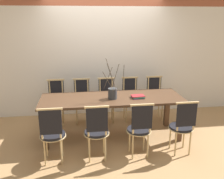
{
  "coord_description": "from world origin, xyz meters",
  "views": [
    {
      "loc": [
        -0.57,
        -4.19,
        2.15
      ],
      "look_at": [
        0.0,
        0.0,
        0.91
      ],
      "focal_mm": 40.0,
      "sensor_mm": 36.0,
      "label": 1
    }
  ],
  "objects": [
    {
      "name": "chair_far_right",
      "position": [
        0.5,
        0.75,
        0.5
      ],
      "size": [
        0.39,
        0.39,
        0.92
      ],
      "rotation": [
        0.0,
        0.0,
        3.14
      ],
      "color": "black",
      "rests_on": "ground_plane"
    },
    {
      "name": "chair_far_leftend",
      "position": [
        -1.05,
        0.75,
        0.5
      ],
      "size": [
        0.39,
        0.39,
        0.92
      ],
      "rotation": [
        0.0,
        0.0,
        3.14
      ],
      "color": "black",
      "rests_on": "ground_plane"
    },
    {
      "name": "chair_near_center",
      "position": [
        0.33,
        -0.75,
        0.5
      ],
      "size": [
        0.39,
        0.39,
        0.92
      ],
      "color": "black",
      "rests_on": "ground_plane"
    },
    {
      "name": "ground_plane",
      "position": [
        0.0,
        0.0,
        0.0
      ],
      "size": [
        16.0,
        16.0,
        0.0
      ],
      "primitive_type": "plane",
      "color": "#A87F51"
    },
    {
      "name": "chair_near_leftend",
      "position": [
        -0.99,
        -0.75,
        0.5
      ],
      "size": [
        0.39,
        0.39,
        0.92
      ],
      "color": "black",
      "rests_on": "ground_plane"
    },
    {
      "name": "dining_table",
      "position": [
        0.0,
        0.0,
        0.66
      ],
      "size": [
        2.53,
        0.86,
        0.76
      ],
      "color": "#4C3321",
      "rests_on": "ground_plane"
    },
    {
      "name": "chair_far_left",
      "position": [
        -0.53,
        0.75,
        0.5
      ],
      "size": [
        0.39,
        0.39,
        0.92
      ],
      "rotation": [
        0.0,
        0.0,
        3.14
      ],
      "color": "black",
      "rests_on": "ground_plane"
    },
    {
      "name": "chair_near_right",
      "position": [
        1.02,
        -0.75,
        0.5
      ],
      "size": [
        0.39,
        0.39,
        0.92
      ],
      "color": "black",
      "rests_on": "ground_plane"
    },
    {
      "name": "chair_far_center",
      "position": [
        -0.01,
        0.75,
        0.5
      ],
      "size": [
        0.39,
        0.39,
        0.92
      ],
      "rotation": [
        0.0,
        0.0,
        3.14
      ],
      "color": "black",
      "rests_on": "ground_plane"
    },
    {
      "name": "chair_far_rightend",
      "position": [
        1.04,
        0.75,
        0.5
      ],
      "size": [
        0.39,
        0.39,
        0.92
      ],
      "rotation": [
        0.0,
        0.0,
        3.14
      ],
      "color": "black",
      "rests_on": "ground_plane"
    },
    {
      "name": "wall_rear",
      "position": [
        0.0,
        1.26,
        1.6
      ],
      "size": [
        12.0,
        0.06,
        3.2
      ],
      "color": "silver",
      "rests_on": "ground_plane"
    },
    {
      "name": "chair_near_left",
      "position": [
        -0.33,
        -0.75,
        0.5
      ],
      "size": [
        0.39,
        0.39,
        0.92
      ],
      "color": "black",
      "rests_on": "ground_plane"
    },
    {
      "name": "vase_centerpiece",
      "position": [
        0.0,
        -0.06,
        0.86
      ],
      "size": [
        0.39,
        0.37,
        0.73
      ],
      "color": "#33383D",
      "rests_on": "dining_table"
    },
    {
      "name": "book_stack",
      "position": [
        0.45,
        -0.07,
        0.78
      ],
      "size": [
        0.24,
        0.21,
        0.04
      ],
      "color": "#842D8C",
      "rests_on": "dining_table"
    }
  ]
}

